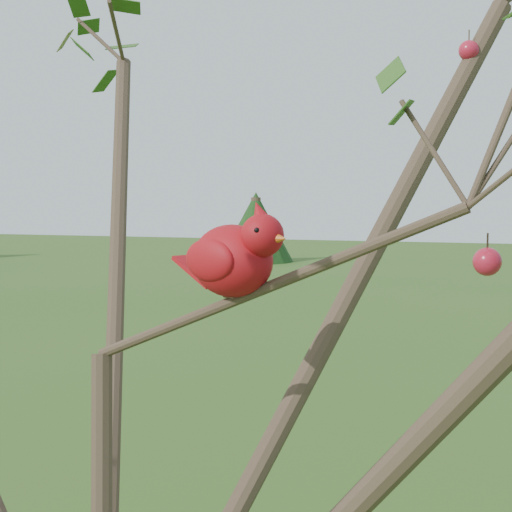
# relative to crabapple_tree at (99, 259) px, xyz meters

# --- Properties ---
(crabapple_tree) EXTENTS (2.35, 2.05, 2.95)m
(crabapple_tree) POSITION_rel_crabapple_tree_xyz_m (0.00, 0.00, 0.00)
(crabapple_tree) COLOR #3C2A20
(crabapple_tree) RESTS_ON ground
(cardinal) EXTENTS (0.23, 0.15, 0.16)m
(cardinal) POSITION_rel_crabapple_tree_xyz_m (0.18, 0.10, 0.00)
(cardinal) COLOR #A80F0E
(cardinal) RESTS_ON ground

